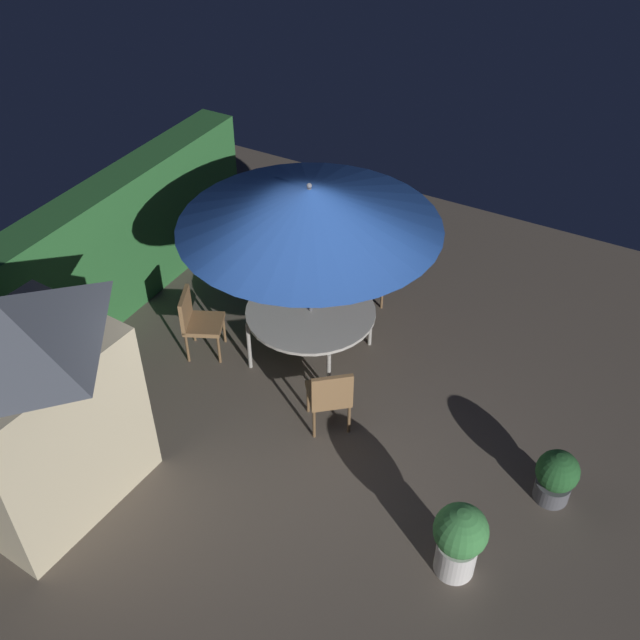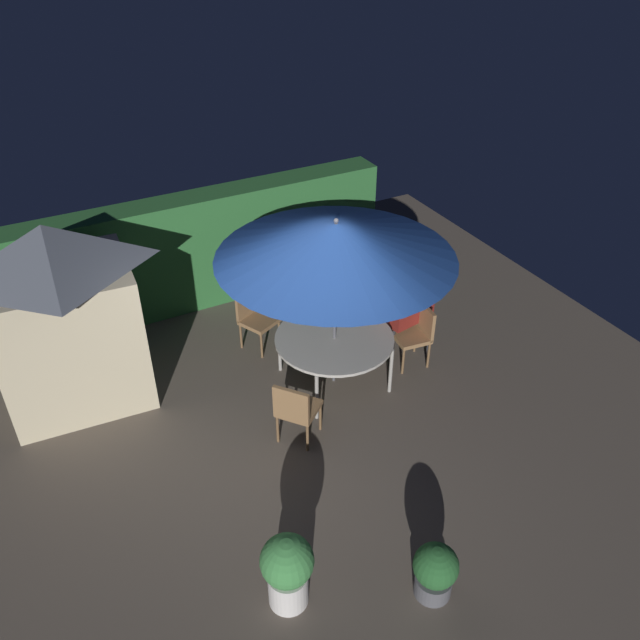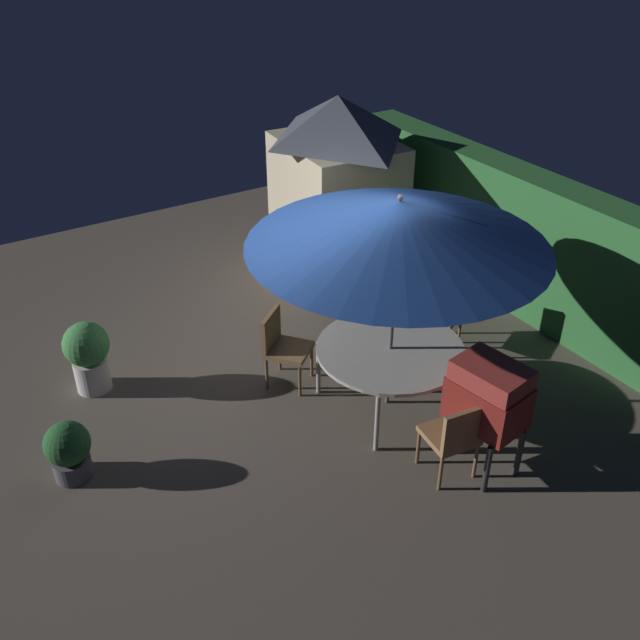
{
  "view_description": "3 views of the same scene",
  "coord_description": "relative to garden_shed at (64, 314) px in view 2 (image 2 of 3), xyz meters",
  "views": [
    {
      "loc": [
        -5.08,
        -2.81,
        6.32
      ],
      "look_at": [
        0.71,
        0.4,
        0.9
      ],
      "focal_mm": 41.27,
      "sensor_mm": 36.0,
      "label": 1
    },
    {
      "loc": [
        -2.45,
        -5.41,
        5.84
      ],
      "look_at": [
        0.78,
        0.71,
        1.07
      ],
      "focal_mm": 36.55,
      "sensor_mm": 36.0,
      "label": 2
    },
    {
      "loc": [
        5.79,
        -3.19,
        4.95
      ],
      "look_at": [
        0.75,
        -0.06,
        1.21
      ],
      "focal_mm": 39.18,
      "sensor_mm": 36.0,
      "label": 3
    }
  ],
  "objects": [
    {
      "name": "ground_plane",
      "position": [
        2.13,
        -2.03,
        -1.29
      ],
      "size": [
        11.0,
        11.0,
        0.0
      ],
      "primitive_type": "plane",
      "color": "brown"
    },
    {
      "name": "hedge_backdrop",
      "position": [
        2.13,
        1.47,
        -0.37
      ],
      "size": [
        6.37,
        0.53,
        1.84
      ],
      "color": "#28602D",
      "rests_on": "ground"
    },
    {
      "name": "garden_shed",
      "position": [
        0.0,
        0.0,
        0.0
      ],
      "size": [
        1.93,
        1.62,
        2.53
      ],
      "color": "#C6B793",
      "rests_on": "ground"
    },
    {
      "name": "patio_table",
      "position": [
        3.12,
        -1.34,
        -0.59
      ],
      "size": [
        1.59,
        1.59,
        0.74
      ],
      "color": "#B2ADA3",
      "rests_on": "ground"
    },
    {
      "name": "patio_umbrella",
      "position": [
        3.12,
        -1.34,
        0.89
      ],
      "size": [
        2.99,
        2.99,
        2.47
      ],
      "color": "#4C4C51",
      "rests_on": "ground"
    },
    {
      "name": "bbq_grill",
      "position": [
        4.38,
        -1.15,
        -0.44
      ],
      "size": [
        0.78,
        0.61,
        1.2
      ],
      "color": "maroon",
      "rests_on": "ground"
    },
    {
      "name": "chair_near_shed",
      "position": [
        2.15,
        -2.14,
        -0.77
      ],
      "size": [
        0.65,
        0.65,
        0.9
      ],
      "color": "olive",
      "rests_on": "ground"
    },
    {
      "name": "chair_far_side",
      "position": [
        4.36,
        -1.5,
        -0.77
      ],
      "size": [
        0.52,
        0.51,
        0.9
      ],
      "color": "olive",
      "rests_on": "ground"
    },
    {
      "name": "chair_toward_hedge",
      "position": [
        2.5,
        -0.06,
        -0.77
      ],
      "size": [
        0.62,
        0.62,
        0.9
      ],
      "color": "olive",
      "rests_on": "ground"
    },
    {
      "name": "potted_plant_by_shed",
      "position": [
        1.13,
        -4.05,
        -0.81
      ],
      "size": [
        0.51,
        0.51,
        0.86
      ],
      "color": "silver",
      "rests_on": "ground"
    },
    {
      "name": "potted_plant_by_grill",
      "position": [
        2.41,
        -4.63,
        -0.95
      ],
      "size": [
        0.44,
        0.44,
        0.63
      ],
      "color": "#4C4C51",
      "rests_on": "ground"
    }
  ]
}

